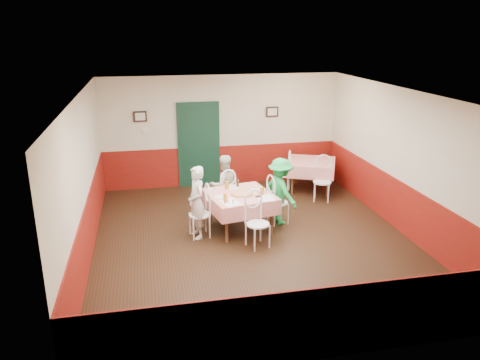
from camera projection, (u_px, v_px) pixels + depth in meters
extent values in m
plane|color=black|center=(253.00, 239.00, 9.02)|extent=(7.00, 7.00, 0.00)
plane|color=white|center=(254.00, 93.00, 8.15)|extent=(7.00, 7.00, 0.00)
cube|color=beige|center=(222.00, 131.00, 11.85)|extent=(6.00, 0.10, 2.80)
cube|color=beige|center=(323.00, 258.00, 5.33)|extent=(6.00, 0.10, 2.80)
cube|color=beige|center=(83.00, 180.00, 8.01)|extent=(0.10, 7.00, 2.80)
cube|color=beige|center=(402.00, 161.00, 9.16)|extent=(0.10, 7.00, 2.80)
cube|color=maroon|center=(222.00, 165.00, 12.11)|extent=(6.00, 0.03, 1.00)
cube|color=maroon|center=(319.00, 324.00, 5.62)|extent=(6.00, 0.03, 1.00)
cube|color=maroon|center=(89.00, 228.00, 8.29)|extent=(0.03, 7.00, 1.00)
cube|color=maroon|center=(397.00, 204.00, 9.44)|extent=(0.03, 7.00, 1.00)
cube|color=black|center=(199.00, 146.00, 11.79)|extent=(0.96, 0.06, 2.10)
cube|color=black|center=(140.00, 116.00, 11.27)|extent=(0.32, 0.03, 0.26)
cube|color=black|center=(272.00, 112.00, 11.91)|extent=(0.32, 0.03, 0.26)
cube|color=white|center=(145.00, 131.00, 11.40)|extent=(0.10, 0.03, 0.10)
cube|color=red|center=(240.00, 212.00, 9.37)|extent=(1.43, 1.43, 0.77)
cube|color=red|center=(311.00, 176.00, 11.66)|extent=(1.48, 1.48, 0.77)
cylinder|color=#B74723|center=(242.00, 194.00, 9.23)|extent=(0.50, 0.50, 0.03)
cylinder|color=white|center=(221.00, 197.00, 9.07)|extent=(0.29, 0.29, 0.01)
cylinder|color=white|center=(259.00, 190.00, 9.42)|extent=(0.29, 0.29, 0.01)
cylinder|color=white|center=(232.00, 187.00, 9.60)|extent=(0.29, 0.29, 0.01)
cylinder|color=#BF7219|center=(225.00, 197.00, 8.87)|extent=(0.09, 0.09, 0.14)
cylinder|color=#BF7219|center=(262.00, 191.00, 9.20)|extent=(0.09, 0.09, 0.15)
cylinder|color=#BF7219|center=(227.00, 185.00, 9.53)|extent=(0.10, 0.10, 0.15)
cylinder|color=#381C0A|center=(238.00, 182.00, 9.62)|extent=(0.07, 0.07, 0.21)
cylinder|color=silver|center=(228.00, 202.00, 8.71)|extent=(0.04, 0.04, 0.09)
cylinder|color=silver|center=(233.00, 202.00, 8.69)|extent=(0.04, 0.04, 0.09)
cylinder|color=#B23319|center=(225.00, 201.00, 8.75)|extent=(0.04, 0.04, 0.09)
cube|color=white|center=(230.00, 202.00, 8.80)|extent=(0.41, 0.48, 0.00)
cube|color=white|center=(265.00, 198.00, 9.04)|extent=(0.31, 0.40, 0.00)
cube|color=black|center=(259.00, 196.00, 9.09)|extent=(0.13, 0.11, 0.02)
imported|color=gray|center=(197.00, 202.00, 8.93)|extent=(0.44, 0.58, 1.42)
imported|color=gray|center=(224.00, 185.00, 10.07)|extent=(0.73, 0.62, 1.33)
imported|color=gray|center=(280.00, 191.00, 9.60)|extent=(0.82, 1.03, 1.39)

